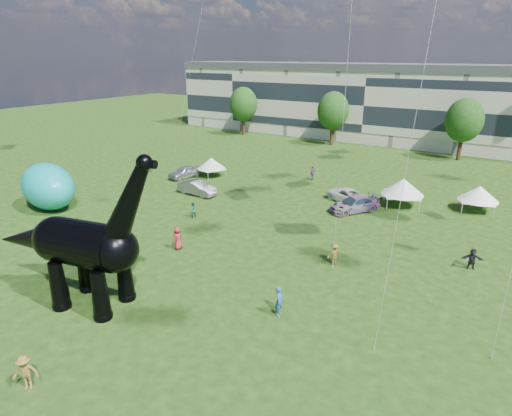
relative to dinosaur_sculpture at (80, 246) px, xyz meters
The scene contains 15 objects.
ground 6.71m from the dinosaur_sculpture, ahead, with size 220.00×220.00×0.00m, color #16330C.
terrace_row 62.77m from the dinosaur_sculpture, 92.35° to the left, with size 78.00×11.00×12.00m, color beige.
tree_far_left 59.09m from the dinosaur_sculpture, 114.59° to the left, with size 5.20×5.20×9.44m.
tree_mid_left 54.14m from the dinosaur_sculpture, 96.97° to the left, with size 5.20×5.20×9.44m.
tree_mid_right 55.39m from the dinosaur_sculpture, 75.95° to the left, with size 5.20×5.20×9.44m.
dinosaur_sculpture is the anchor object (origin of this frame).
car_silver 28.72m from the dinosaur_sculpture, 119.19° to the left, with size 1.80×4.47×1.52m, color silver.
car_grey 22.28m from the dinosaur_sculpture, 111.89° to the left, with size 1.61×4.62×1.52m, color slate.
car_white 28.18m from the dinosaur_sculpture, 75.75° to the left, with size 2.25×4.88×1.36m, color white.
car_dark 26.22m from the dinosaur_sculpture, 71.34° to the left, with size 2.12×5.22×1.51m, color #595960.
gazebo_near 31.19m from the dinosaur_sculpture, 67.76° to the left, with size 5.39×5.39×2.91m.
gazebo_far 36.41m from the dinosaur_sculpture, 59.43° to the left, with size 4.35×4.35×2.61m.
gazebo_left 29.57m from the dinosaur_sculpture, 112.90° to the left, with size 4.49×4.49×2.43m.
inflatable_teal 20.16m from the dinosaur_sculpture, 152.92° to the left, with size 7.33×4.58×4.58m, color #0DA1A6.
visitors 14.82m from the dinosaur_sculpture, 73.51° to the left, with size 44.94×45.58×1.89m.
Camera 1 is at (16.09, -14.65, 14.75)m, focal length 30.00 mm.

